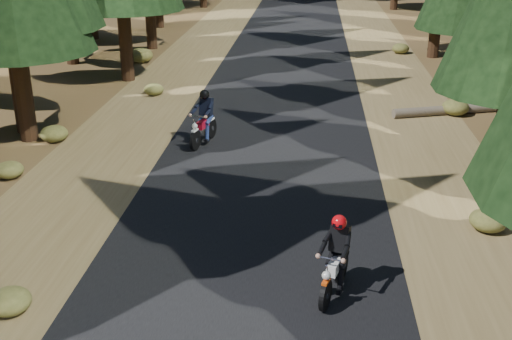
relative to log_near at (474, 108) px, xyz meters
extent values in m
plane|color=#48341A|center=(-6.75, -10.28, -0.16)|extent=(120.00, 120.00, 0.00)
cube|color=black|center=(-6.75, -5.28, -0.15)|extent=(6.00, 100.00, 0.01)
cube|color=brown|center=(-11.35, -5.28, -0.16)|extent=(3.20, 100.00, 0.01)
cube|color=brown|center=(-2.15, -5.28, -0.16)|extent=(3.20, 100.00, 0.01)
cylinder|color=black|center=(-14.01, -4.10, 2.51)|extent=(0.51, 0.51, 5.34)
cylinder|color=black|center=(-0.70, -5.79, 2.10)|extent=(0.48, 0.48, 4.52)
cylinder|color=black|center=(-14.46, -3.31, 3.05)|extent=(0.56, 0.56, 6.43)
cylinder|color=black|center=(-13.11, 3.62, 2.70)|extent=(0.53, 0.53, 5.72)
cylinder|color=black|center=(0.23, 3.79, 2.09)|extent=(0.48, 0.48, 4.51)
cylinder|color=#4C4233|center=(0.00, 0.00, 0.00)|extent=(5.77, 2.13, 0.32)
ellipsoid|color=#474C1E|center=(-10.56, -12.92, 0.06)|extent=(0.72, 0.72, 0.43)
ellipsoid|color=#474C1E|center=(-1.25, 10.24, 0.09)|extent=(0.83, 0.83, 0.50)
ellipsoid|color=#474C1E|center=(-0.71, -0.33, 0.11)|extent=(0.90, 0.90, 0.54)
ellipsoid|color=#474C1E|center=(-11.49, 1.35, 0.06)|extent=(0.74, 0.74, 0.44)
ellipsoid|color=#474C1E|center=(0.80, 3.46, 0.13)|extent=(0.95, 0.95, 0.57)
ellipsoid|color=#474C1E|center=(-13.25, -7.08, 0.06)|extent=(0.72, 0.72, 0.43)
ellipsoid|color=#474C1E|center=(-1.76, -9.08, 0.08)|extent=(0.79, 0.79, 0.47)
ellipsoid|color=#474C1E|center=(-13.45, 7.07, 0.17)|extent=(1.11, 1.11, 0.66)
ellipsoid|color=#474C1E|center=(-13.19, -4.20, 0.09)|extent=(0.82, 0.82, 0.49)
cube|color=black|center=(-5.10, -11.88, 0.84)|extent=(0.38, 0.29, 0.48)
sphere|color=#BA070D|center=(-5.10, -11.88, 1.19)|extent=(0.33, 0.33, 0.27)
cube|color=black|center=(-8.71, -4.04, 0.93)|extent=(0.40, 0.30, 0.52)
sphere|color=black|center=(-8.71, -4.04, 1.31)|extent=(0.35, 0.35, 0.29)
camera|label=1|loc=(-5.63, -21.76, 6.08)|focal=45.00mm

